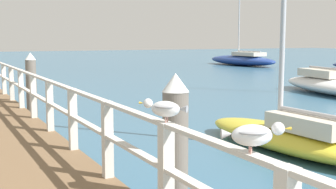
{
  "coord_description": "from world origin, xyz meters",
  "views": [
    {
      "loc": [
        -0.76,
        0.44,
        2.1
      ],
      "look_at": [
        3.75,
        9.1,
        0.88
      ],
      "focal_mm": 47.34,
      "sensor_mm": 36.0,
      "label": 1
    }
  ],
  "objects_px": {
    "seagull_foreground": "(253,134)",
    "boat_1": "(242,60)",
    "seagull_background": "(165,108)",
    "boat_4": "(335,84)",
    "boat_0": "(290,134)",
    "dock_piling_far": "(31,84)",
    "dock_piling_near": "(175,152)"
  },
  "relations": [
    {
      "from": "seagull_foreground",
      "to": "boat_1",
      "type": "height_order",
      "value": "boat_1"
    },
    {
      "from": "seagull_foreground",
      "to": "seagull_background",
      "type": "height_order",
      "value": "same"
    },
    {
      "from": "seagull_background",
      "to": "boat_1",
      "type": "distance_m",
      "value": 32.13
    },
    {
      "from": "seagull_background",
      "to": "boat_4",
      "type": "height_order",
      "value": "boat_4"
    },
    {
      "from": "seagull_foreground",
      "to": "boat_4",
      "type": "relative_size",
      "value": 0.07
    },
    {
      "from": "seagull_background",
      "to": "boat_0",
      "type": "height_order",
      "value": "boat_0"
    },
    {
      "from": "dock_piling_far",
      "to": "boat_1",
      "type": "bearing_deg",
      "value": 40.23
    },
    {
      "from": "seagull_foreground",
      "to": "seagull_background",
      "type": "xyz_separation_m",
      "value": [
        -0.01,
        1.29,
        0.0
      ]
    },
    {
      "from": "boat_0",
      "to": "boat_1",
      "type": "bearing_deg",
      "value": 52.65
    },
    {
      "from": "dock_piling_near",
      "to": "seagull_background",
      "type": "height_order",
      "value": "dock_piling_near"
    },
    {
      "from": "dock_piling_near",
      "to": "boat_0",
      "type": "relative_size",
      "value": 0.3
    },
    {
      "from": "boat_4",
      "to": "seagull_foreground",
      "type": "bearing_deg",
      "value": 51.27
    },
    {
      "from": "dock_piling_near",
      "to": "boat_4",
      "type": "xyz_separation_m",
      "value": [
        11.29,
        7.92,
        -0.51
      ]
    },
    {
      "from": "dock_piling_far",
      "to": "boat_0",
      "type": "distance_m",
      "value": 7.16
    },
    {
      "from": "dock_piling_near",
      "to": "dock_piling_far",
      "type": "bearing_deg",
      "value": 90.0
    },
    {
      "from": "dock_piling_near",
      "to": "dock_piling_far",
      "type": "relative_size",
      "value": 1.0
    },
    {
      "from": "dock_piling_near",
      "to": "seagull_background",
      "type": "bearing_deg",
      "value": -127.62
    },
    {
      "from": "seagull_foreground",
      "to": "seagull_background",
      "type": "relative_size",
      "value": 1.18
    },
    {
      "from": "seagull_background",
      "to": "boat_1",
      "type": "bearing_deg",
      "value": 9.15
    },
    {
      "from": "dock_piling_far",
      "to": "seagull_background",
      "type": "relative_size",
      "value": 4.58
    },
    {
      "from": "seagull_foreground",
      "to": "boat_4",
      "type": "xyz_separation_m",
      "value": [
        11.66,
        9.71,
        -1.1
      ]
    },
    {
      "from": "dock_piling_near",
      "to": "boat_4",
      "type": "bearing_deg",
      "value": 35.06
    },
    {
      "from": "boat_0",
      "to": "boat_4",
      "type": "distance_m",
      "value": 9.66
    },
    {
      "from": "boat_0",
      "to": "boat_4",
      "type": "bearing_deg",
      "value": 34.9
    },
    {
      "from": "boat_0",
      "to": "dock_piling_far",
      "type": "bearing_deg",
      "value": 117.96
    },
    {
      "from": "dock_piling_far",
      "to": "boat_1",
      "type": "height_order",
      "value": "boat_1"
    },
    {
      "from": "boat_0",
      "to": "boat_1",
      "type": "xyz_separation_m",
      "value": [
        15.89,
        22.65,
        0.14
      ]
    },
    {
      "from": "boat_0",
      "to": "seagull_foreground",
      "type": "bearing_deg",
      "value": -138.0
    },
    {
      "from": "boat_1",
      "to": "dock_piling_near",
      "type": "bearing_deg",
      "value": -129.79
    },
    {
      "from": "dock_piling_near",
      "to": "seagull_background",
      "type": "xyz_separation_m",
      "value": [
        -0.39,
        -0.5,
        0.59
      ]
    },
    {
      "from": "boat_1",
      "to": "boat_4",
      "type": "relative_size",
      "value": 1.27
    },
    {
      "from": "dock_piling_near",
      "to": "boat_0",
      "type": "height_order",
      "value": "boat_0"
    }
  ]
}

